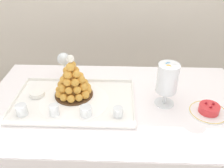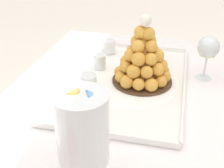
{
  "view_description": "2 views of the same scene",
  "coord_description": "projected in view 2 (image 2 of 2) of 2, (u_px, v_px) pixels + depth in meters",
  "views": [
    {
      "loc": [
        0.02,
        -1.12,
        1.55
      ],
      "look_at": [
        -0.02,
        -0.05,
        0.88
      ],
      "focal_mm": 38.47,
      "sensor_mm": 36.0,
      "label": 1
    },
    {
      "loc": [
        0.75,
        0.17,
        1.28
      ],
      "look_at": [
        -0.04,
        -0.02,
        0.83
      ],
      "focal_mm": 48.38,
      "sensor_mm": 36.0,
      "label": 2
    }
  ],
  "objects": [
    {
      "name": "croquembouche",
      "position": [
        143.0,
        59.0,
        1.1
      ],
      "size": [
        0.23,
        0.23,
        0.26
      ],
      "color": "#4C331E",
      "rests_on": "serving_tray"
    },
    {
      "name": "dessert_cup_mid_left",
      "position": [
        100.0,
        62.0,
        1.23
      ],
      "size": [
        0.05,
        0.05,
        0.06
      ],
      "color": "silver",
      "rests_on": "serving_tray"
    },
    {
      "name": "buffet_table",
      "position": [
        116.0,
        144.0,
        0.99
      ],
      "size": [
        1.52,
        0.87,
        0.73
      ],
      "color": "brown",
      "rests_on": "ground_plane"
    },
    {
      "name": "dessert_cup_left",
      "position": [
        109.0,
        47.0,
        1.38
      ],
      "size": [
        0.06,
        0.06,
        0.06
      ],
      "color": "silver",
      "rests_on": "serving_tray"
    },
    {
      "name": "serving_tray",
      "position": [
        126.0,
        82.0,
        1.15
      ],
      "size": [
        0.68,
        0.44,
        0.02
      ],
      "color": "white",
      "rests_on": "buffet_table"
    },
    {
      "name": "creme_brulee_ramekin",
      "position": [
        146.0,
        56.0,
        1.32
      ],
      "size": [
        0.08,
        0.08,
        0.03
      ],
      "color": "white",
      "rests_on": "serving_tray"
    },
    {
      "name": "dessert_cup_centre",
      "position": [
        88.0,
        82.0,
        1.09
      ],
      "size": [
        0.06,
        0.06,
        0.05
      ],
      "color": "silver",
      "rests_on": "serving_tray"
    },
    {
      "name": "macaron_goblet",
      "position": [
        82.0,
        130.0,
        0.63
      ],
      "size": [
        0.11,
        0.11,
        0.26
      ],
      "color": "white",
      "rests_on": "buffet_table"
    },
    {
      "name": "dessert_cup_mid_right",
      "position": [
        72.0,
        108.0,
        0.94
      ],
      "size": [
        0.05,
        0.05,
        0.05
      ],
      "color": "silver",
      "rests_on": "serving_tray"
    },
    {
      "name": "wine_glass",
      "position": [
        208.0,
        49.0,
        1.12
      ],
      "size": [
        0.08,
        0.08,
        0.17
      ],
      "color": "silver",
      "rests_on": "buffet_table"
    }
  ]
}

